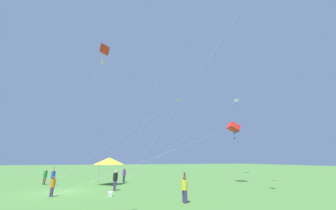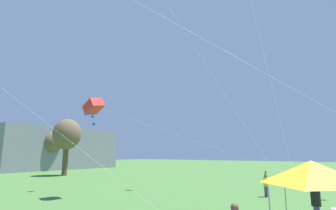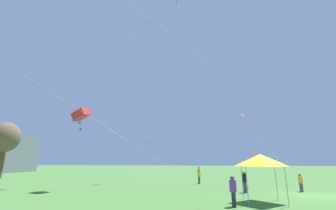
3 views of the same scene
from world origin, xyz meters
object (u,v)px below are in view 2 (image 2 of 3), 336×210
festival_tent (312,173)px  person_yellow_shirt (266,184)px  person_black_shirt (316,203)px  kite_red_box_3 (94,107)px

festival_tent → person_yellow_shirt: (11.59, 4.76, -1.71)m
person_yellow_shirt → person_black_shirt: person_yellow_shirt is taller
festival_tent → person_yellow_shirt: size_ratio=1.57×
person_yellow_shirt → festival_tent: bearing=-96.3°
kite_red_box_3 → person_black_shirt: bearing=-85.7°
person_black_shirt → kite_red_box_3: size_ratio=0.09×
person_black_shirt → festival_tent: bearing=120.8°
person_black_shirt → kite_red_box_3: 16.42m
festival_tent → kite_red_box_3: bearing=77.7°
festival_tent → person_black_shirt: (4.57, 0.54, -1.68)m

